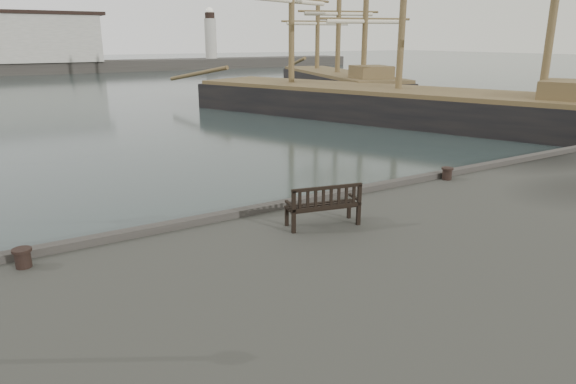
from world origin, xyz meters
name	(u,v)px	position (x,y,z in m)	size (l,w,h in m)	color
ground	(279,257)	(0.00, 0.00, 0.00)	(400.00, 400.00, 0.00)	black
bench	(323,213)	(0.14, -1.91, 1.90)	(1.92, 1.01, 1.05)	black
bollard_left	(23,258)	(-6.48, -0.69, 1.76)	(0.39, 0.39, 0.41)	black
bollard_right	(447,174)	(6.16, -0.50, 1.76)	(0.39, 0.39, 0.40)	black
tall_ship_main	(397,112)	(20.77, 17.36, 0.69)	(19.96, 35.59, 26.64)	black
tall_ship_far	(337,88)	(27.79, 34.35, 0.75)	(13.05, 26.62, 22.39)	black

